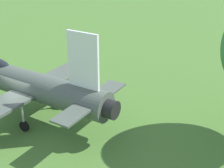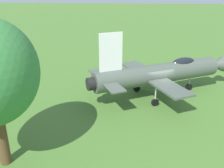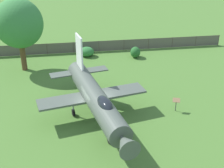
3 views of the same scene
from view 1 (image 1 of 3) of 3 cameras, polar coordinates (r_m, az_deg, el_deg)
The scene contains 2 objects.
ground_plane at distance 19.58m, azimuth -14.94°, elevation -5.31°, with size 200.00×200.00×0.00m, color #47722D.
display_jet at distance 18.89m, azimuth -16.40°, elevation 0.46°, with size 8.70×12.40×5.73m.
Camera 1 is at (-4.46, -16.46, 9.63)m, focal length 49.31 mm.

